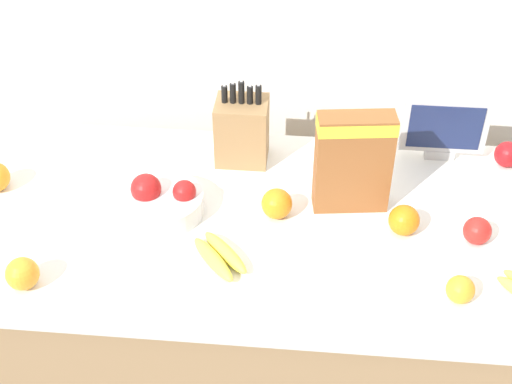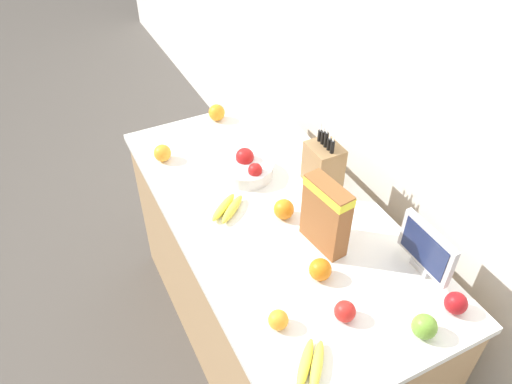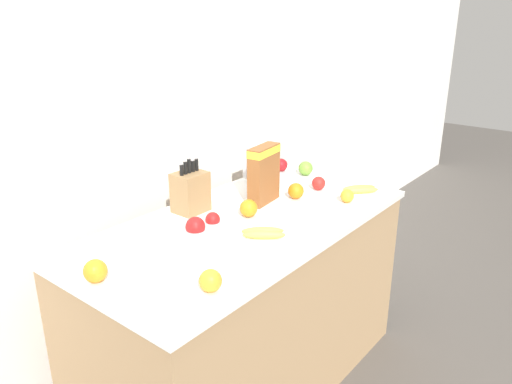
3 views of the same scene
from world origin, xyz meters
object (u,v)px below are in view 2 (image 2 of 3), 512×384
Objects in this scene: orange_near_bowl at (217,113)px; banana_bunch_left at (311,365)px; knife_block at (323,164)px; orange_mid_left at (320,270)px; banana_bunch_right at (228,208)px; orange_mid_right at (162,153)px; apple_rightmost at (424,326)px; orange_front_right at (278,320)px; cereal_box at (326,213)px; apple_near_bananas at (345,311)px; small_monitor at (426,249)px; fruit_bowl at (248,168)px; apple_rear at (456,303)px; orange_front_center at (284,209)px.

banana_bunch_left is at bearing -11.65° from orange_near_bowl.
knife_block is 3.62× the size of orange_mid_left.
knife_block is 0.46m from banana_bunch_right.
orange_mid_right is at bearing -163.05° from orange_mid_left.
knife_block is 3.58× the size of apple_rightmost.
orange_front_right is (1.27, -0.32, -0.01)m from orange_near_bowl.
orange_mid_left is (-0.30, 0.22, 0.02)m from banana_bunch_left.
cereal_box is 0.37m from apple_near_bananas.
small_monitor is 3.03× the size of orange_mid_left.
cereal_box is at bearing 8.47° from fruit_bowl.
orange_front_center reaches higher than apple_rear.
apple_rear is at bearing 2.61° from knife_block.
cereal_box is at bearing -31.63° from knife_block.
fruit_bowl is at bearing 177.86° from orange_mid_left.
small_monitor is 1.09× the size of fruit_bowl.
orange_front_center is at bearing 173.86° from apple_near_bananas.
orange_mid_left is at bearing -134.50° from apple_rear.
apple_rear is 0.94× the size of orange_mid_left.
orange_mid_left is at bearing -110.82° from small_monitor.
banana_bunch_right is at bearing -91.27° from knife_block.
orange_front_right is (0.77, -0.26, -0.00)m from fruit_bowl.
knife_block is at bearing 17.58° from orange_near_bowl.
banana_bunch_left is at bearing -34.18° from knife_block.
fruit_bowl is 2.72× the size of orange_front_center.
orange_mid_left is (0.94, 0.29, 0.00)m from orange_mid_right.
orange_near_bowl reaches higher than orange_mid_right.
small_monitor is 1.31m from orange_near_bowl.
apple_rightmost is (0.22, -0.18, -0.07)m from small_monitor.
knife_block is 0.73m from apple_near_bananas.
apple_rear is at bearing 31.51° from banana_bunch_right.
orange_near_bowl is 1.04× the size of orange_mid_left.
apple_rightmost reaches higher than banana_bunch_left.
knife_block reaches higher than orange_front_center.
orange_near_bowl is (-0.68, 0.24, 0.02)m from banana_bunch_right.
banana_bunch_right is 0.72m from orange_near_bowl.
knife_block is 1.19× the size of small_monitor.
knife_block is 1.30× the size of fruit_bowl.
orange_mid_right is 0.99× the size of orange_mid_left.
orange_front_right is (-0.18, -0.02, 0.02)m from banana_bunch_left.
small_monitor is at bearing 69.18° from orange_mid_left.
orange_mid_left reaches higher than banana_bunch_right.
banana_bunch_left is 0.94× the size of banana_bunch_right.
cereal_box is 3.57× the size of orange_mid_right.
cereal_box is 1.27× the size of fruit_bowl.
cereal_box reaches higher than banana_bunch_right.
orange_front_center reaches higher than banana_bunch_right.
orange_front_center is at bearing 173.84° from orange_mid_left.
banana_bunch_left is at bearing -74.15° from small_monitor.
orange_mid_right is (-1.23, -0.07, 0.02)m from banana_bunch_left.
apple_rightmost reaches higher than apple_rear.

